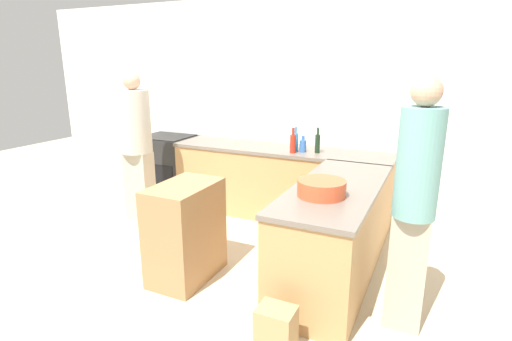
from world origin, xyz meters
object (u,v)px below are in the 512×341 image
Objects in this scene: dish_soap_bottle at (295,141)px; range_oven at (168,167)px; person_at_peninsula at (415,198)px; island_table at (186,232)px; paper_bag at (276,332)px; water_bottle_blue at (303,145)px; wine_bottle_dark at (318,143)px; person_by_range at (137,143)px; hot_sauce_bottle at (293,143)px; mixing_bowl at (322,188)px.

range_oven is at bearing 177.93° from dish_soap_bottle.
person_at_peninsula reaches higher than dish_soap_bottle.
island_table is 2.50× the size of paper_bag.
water_bottle_blue is at bearing 105.05° from paper_bag.
water_bottle_blue is (-0.17, -0.02, -0.04)m from wine_bottle_dark.
water_bottle_blue is 1.98m from person_by_range.
range_oven is 4.64× the size of water_bottle_blue.
person_at_peninsula reaches higher than hot_sauce_bottle.
mixing_bowl is 1.30× the size of hot_sauce_bottle.
person_at_peninsula is at bearing -48.25° from dish_soap_bottle.
hot_sauce_bottle is 2.06m from person_at_peninsula.
range_oven is 3.03× the size of hot_sauce_bottle.
mixing_bowl is at bearing -15.51° from person_by_range.
mixing_bowl is 1.67m from dish_soap_bottle.
water_bottle_blue is at bearing -16.40° from dish_soap_bottle.
paper_bag is at bearing -137.06° from person_at_peninsula.
water_bottle_blue is at bearing 72.99° from island_table.
island_table is 1.84m from dish_soap_bottle.
water_bottle_blue is (2.06, -0.10, 0.51)m from range_oven.
island_table reaches higher than paper_bag.
hot_sauce_bottle is 1.86m from person_by_range.
island_table is 0.49× the size of person_by_range.
hot_sauce_bottle is 0.16× the size of person_by_range.
paper_bag is at bearing -27.84° from island_table.
wine_bottle_dark is at bearing 100.91° from paper_bag.
wine_bottle_dark is at bearing 108.04° from mixing_bowl.
mixing_bowl is 0.21× the size of person_by_range.
water_bottle_blue is (0.51, 1.68, 0.52)m from island_table.
wine_bottle_dark is at bearing -2.05° from range_oven.
wine_bottle_dark reaches higher than paper_bag.
dish_soap_bottle is at bearing 76.56° from island_table.
island_table is at bearing -103.44° from dish_soap_bottle.
mixing_bowl is at bearing 168.81° from person_at_peninsula.
person_by_range is at bearing -157.17° from water_bottle_blue.
person_at_peninsula is (1.45, -1.62, 0.02)m from dish_soap_bottle.
dish_soap_bottle is 1.89m from person_by_range.
mixing_bowl is 0.71m from person_at_peninsula.
person_at_peninsula reaches higher than island_table.
range_oven is 0.49× the size of person_at_peninsula.
person_at_peninsula is (1.43, -1.49, 0.01)m from hot_sauce_bottle.
mixing_bowl is 1.55m from wine_bottle_dark.
person_at_peninsula is (0.69, -0.14, 0.07)m from mixing_bowl.
hot_sauce_bottle is 0.14m from water_bottle_blue.
wine_bottle_dark is (-0.48, 1.48, 0.05)m from mixing_bowl.
hot_sauce_bottle is 0.16× the size of person_at_peninsula.
wine_bottle_dark is at bearing 68.13° from island_table.
dish_soap_bottle is 0.16× the size of person_at_peninsula.
mixing_bowl is at bearing 10.91° from island_table.
hot_sauce_bottle is at bearing -5.88° from range_oven.
range_oven is at bearing 105.27° from person_by_range.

